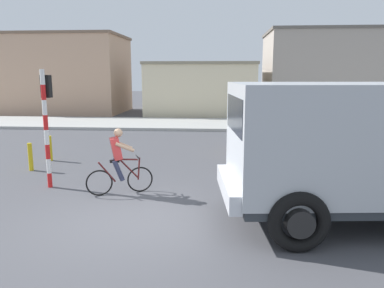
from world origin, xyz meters
The scene contains 11 objects.
ground_plane centered at (0.00, 0.00, 0.00)m, with size 120.00×120.00×0.00m, color #4C4C51.
sidewalk_far centered at (0.00, 15.04, 0.08)m, with size 80.00×5.00×0.16m, color #ADADA8.
truck_foreground centered at (4.81, 0.21, 1.67)m, with size 5.64×3.22×2.90m.
cyclist centered at (-0.62, 1.71, 0.86)m, with size 1.61×0.77×1.72m.
traffic_light_pole centered at (-2.69, 2.21, 2.07)m, with size 0.24×0.43×3.20m.
car_red_near centered at (5.37, 7.19, 0.82)m, with size 4.03×1.93×1.60m.
bollard_near centered at (-4.11, 3.83, 0.45)m, with size 0.14×0.14×0.90m, color gold.
bollard_far centered at (-4.11, 5.23, 0.45)m, with size 0.14×0.14×0.90m, color gold.
building_corner_left centered at (-10.98, 22.20, 3.05)m, with size 10.33×6.51×6.10m.
building_mid_block centered at (0.48, 21.67, 1.96)m, with size 8.01×7.49×3.91m.
building_corner_right centered at (10.10, 22.14, 3.12)m, with size 9.51×6.84×6.23m.
Camera 1 is at (1.99, -7.46, 3.08)m, focal length 34.97 mm.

